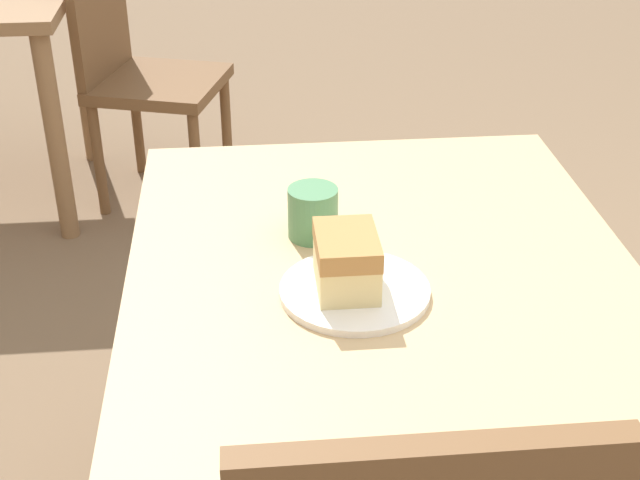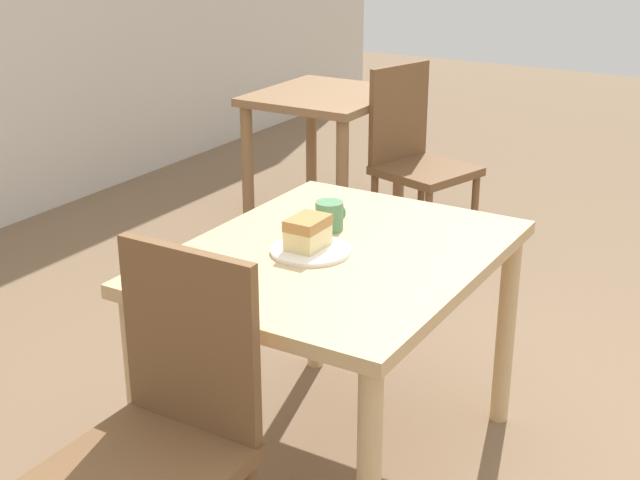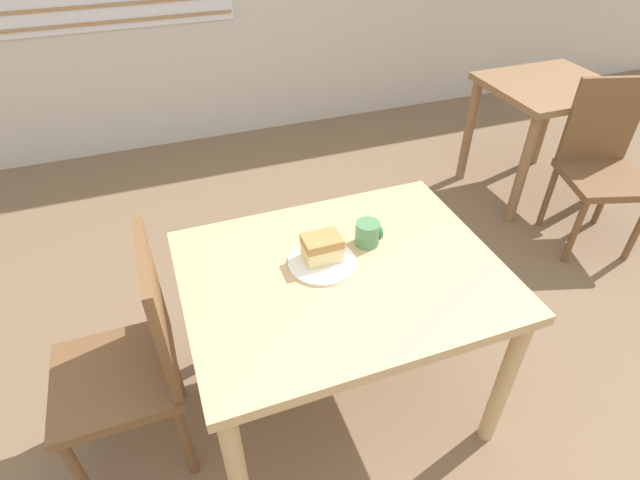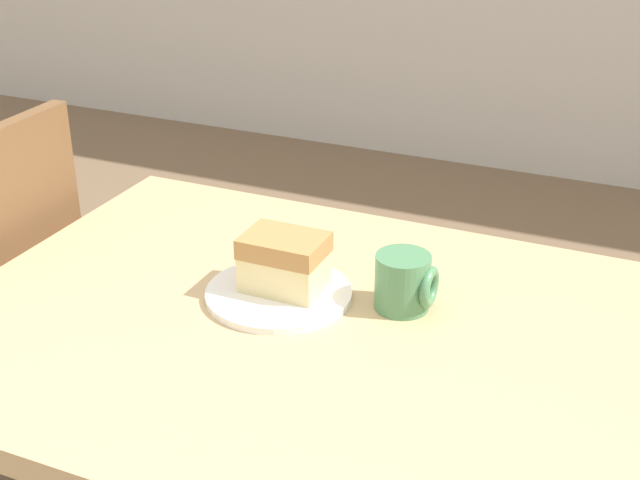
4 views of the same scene
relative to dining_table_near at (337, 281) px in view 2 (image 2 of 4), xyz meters
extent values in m
cube|color=tan|center=(0.00, 0.00, 0.08)|extent=(1.06, 0.83, 0.04)
cylinder|color=tan|center=(0.48, -0.36, -0.28)|extent=(0.06, 0.06, 0.67)
cylinder|color=tan|center=(-0.48, 0.36, -0.28)|extent=(0.06, 0.06, 0.67)
cylinder|color=tan|center=(0.48, 0.36, -0.28)|extent=(0.06, 0.06, 0.67)
cube|color=olive|center=(1.77, 1.08, 0.10)|extent=(0.72, 0.65, 0.04)
cylinder|color=olive|center=(1.46, 0.80, -0.27)|extent=(0.06, 0.06, 0.69)
cylinder|color=olive|center=(2.08, 0.80, -0.27)|extent=(0.06, 0.06, 0.69)
cylinder|color=olive|center=(1.46, 1.35, -0.27)|extent=(0.06, 0.06, 0.69)
cylinder|color=olive|center=(2.08, 1.35, -0.27)|extent=(0.06, 0.06, 0.69)
cube|color=brown|center=(-0.79, 0.06, -0.19)|extent=(0.41, 0.41, 0.04)
cube|color=brown|center=(-0.60, 0.06, 0.06)|extent=(0.03, 0.39, 0.47)
cube|color=brown|center=(1.72, 0.49, -0.19)|extent=(0.51, 0.51, 0.04)
cylinder|color=brown|center=(1.51, 0.38, -0.41)|extent=(0.04, 0.04, 0.40)
cylinder|color=brown|center=(1.84, 0.28, -0.41)|extent=(0.04, 0.04, 0.40)
cylinder|color=brown|center=(1.61, 0.71, -0.41)|extent=(0.04, 0.04, 0.40)
cylinder|color=brown|center=(1.94, 0.61, -0.41)|extent=(0.04, 0.04, 0.40)
cube|color=brown|center=(1.78, 0.67, 0.06)|extent=(0.38, 0.14, 0.47)
cylinder|color=white|center=(-0.05, 0.06, 0.10)|extent=(0.23, 0.23, 0.01)
cube|color=beige|center=(-0.05, 0.07, 0.14)|extent=(0.12, 0.09, 0.06)
cube|color=#B27F47|center=(-0.05, 0.07, 0.18)|extent=(0.13, 0.09, 0.03)
cylinder|color=#4C8456|center=(0.13, 0.11, 0.14)|extent=(0.09, 0.09, 0.09)
torus|color=#4C8456|center=(0.18, 0.11, 0.14)|extent=(0.02, 0.07, 0.07)
camera|label=1|loc=(-1.19, 0.22, 0.85)|focal=50.00mm
camera|label=2|loc=(-2.07, -1.17, 1.05)|focal=50.00mm
camera|label=3|loc=(-0.50, -1.14, 1.21)|focal=28.00mm
camera|label=4|loc=(0.50, -1.04, 0.79)|focal=50.00mm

